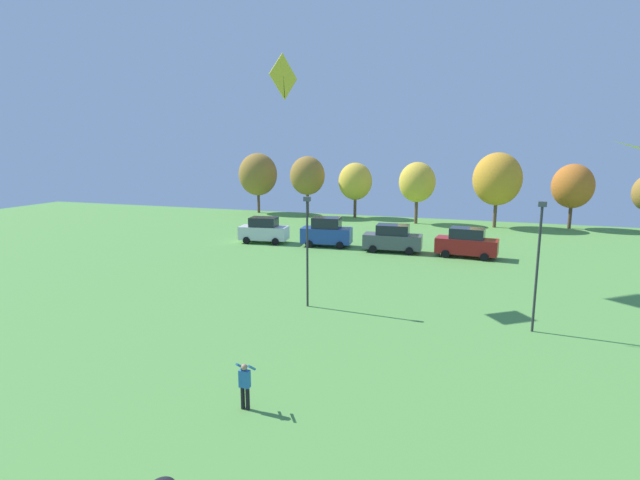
{
  "coord_description": "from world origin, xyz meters",
  "views": [
    {
      "loc": [
        4.36,
        -0.77,
        8.64
      ],
      "look_at": [
        -0.7,
        14.08,
        5.67
      ],
      "focal_mm": 28.0,
      "sensor_mm": 36.0,
      "label": 1
    }
  ],
  "objects_px": {
    "person_standing_near_foreground": "(245,383)",
    "treeline_tree_2": "(355,182)",
    "kite_flying_1": "(608,156)",
    "light_post_1": "(538,260)",
    "treeline_tree_1": "(307,176)",
    "parked_car_third_from_left": "(393,238)",
    "parked_car_leftmost": "(264,230)",
    "treeline_tree_4": "(497,179)",
    "light_post_0": "(307,245)",
    "kite_flying_5": "(283,77)",
    "parked_car_second_from_left": "(327,232)",
    "treeline_tree_0": "(258,174)",
    "treeline_tree_3": "(417,182)",
    "treeline_tree_5": "(573,186)",
    "parked_car_rightmost_in_row": "(467,243)"
  },
  "relations": [
    {
      "from": "person_standing_near_foreground",
      "to": "treeline_tree_2",
      "type": "distance_m",
      "value": 45.91
    },
    {
      "from": "person_standing_near_foreground",
      "to": "treeline_tree_2",
      "type": "xyz_separation_m",
      "value": [
        -8.2,
        45.04,
        3.46
      ]
    },
    {
      "from": "kite_flying_1",
      "to": "light_post_1",
      "type": "height_order",
      "value": "kite_flying_1"
    },
    {
      "from": "treeline_tree_1",
      "to": "parked_car_third_from_left",
      "type": "bearing_deg",
      "value": -51.43
    },
    {
      "from": "parked_car_leftmost",
      "to": "treeline_tree_4",
      "type": "bearing_deg",
      "value": 31.5
    },
    {
      "from": "light_post_1",
      "to": "treeline_tree_2",
      "type": "xyz_separation_m",
      "value": [
        -17.78,
        34.31,
        0.9
      ]
    },
    {
      "from": "light_post_0",
      "to": "treeline_tree_1",
      "type": "height_order",
      "value": "treeline_tree_1"
    },
    {
      "from": "kite_flying_5",
      "to": "parked_car_second_from_left",
      "type": "height_order",
      "value": "kite_flying_5"
    },
    {
      "from": "parked_car_second_from_left",
      "to": "treeline_tree_0",
      "type": "xyz_separation_m",
      "value": [
        -15.33,
        18.31,
        3.74
      ]
    },
    {
      "from": "treeline_tree_3",
      "to": "treeline_tree_5",
      "type": "xyz_separation_m",
      "value": [
        15.9,
        1.77,
        -0.15
      ]
    },
    {
      "from": "parked_car_leftmost",
      "to": "parked_car_rightmost_in_row",
      "type": "xyz_separation_m",
      "value": [
        17.63,
        -0.36,
        0.01
      ]
    },
    {
      "from": "parked_car_leftmost",
      "to": "treeline_tree_2",
      "type": "relative_size",
      "value": 0.68
    },
    {
      "from": "treeline_tree_0",
      "to": "treeline_tree_4",
      "type": "xyz_separation_m",
      "value": [
        29.23,
        -2.66,
        0.18
      ]
    },
    {
      "from": "parked_car_leftmost",
      "to": "parked_car_rightmost_in_row",
      "type": "bearing_deg",
      "value": -8.45
    },
    {
      "from": "person_standing_near_foreground",
      "to": "light_post_1",
      "type": "height_order",
      "value": "light_post_1"
    },
    {
      "from": "parked_car_second_from_left",
      "to": "treeline_tree_0",
      "type": "distance_m",
      "value": 24.17
    },
    {
      "from": "parked_car_third_from_left",
      "to": "treeline_tree_2",
      "type": "bearing_deg",
      "value": 110.18
    },
    {
      "from": "light_post_0",
      "to": "treeline_tree_3",
      "type": "bearing_deg",
      "value": 87.53
    },
    {
      "from": "parked_car_rightmost_in_row",
      "to": "light_post_0",
      "type": "height_order",
      "value": "light_post_0"
    },
    {
      "from": "parked_car_third_from_left",
      "to": "parked_car_rightmost_in_row",
      "type": "distance_m",
      "value": 5.88
    },
    {
      "from": "kite_flying_1",
      "to": "treeline_tree_4",
      "type": "xyz_separation_m",
      "value": [
        -7.05,
        16.07,
        -2.73
      ]
    },
    {
      "from": "parked_car_second_from_left",
      "to": "person_standing_near_foreground",
      "type": "bearing_deg",
      "value": -83.77
    },
    {
      "from": "treeline_tree_1",
      "to": "treeline_tree_5",
      "type": "relative_size",
      "value": 1.09
    },
    {
      "from": "kite_flying_5",
      "to": "parked_car_rightmost_in_row",
      "type": "relative_size",
      "value": 0.53
    },
    {
      "from": "kite_flying_1",
      "to": "treeline_tree_0",
      "type": "bearing_deg",
      "value": 152.7
    },
    {
      "from": "treeline_tree_4",
      "to": "treeline_tree_5",
      "type": "relative_size",
      "value": 1.17
    },
    {
      "from": "person_standing_near_foreground",
      "to": "treeline_tree_2",
      "type": "bearing_deg",
      "value": 117.88
    },
    {
      "from": "light_post_0",
      "to": "treeline_tree_4",
      "type": "bearing_deg",
      "value": 72.9
    },
    {
      "from": "parked_car_third_from_left",
      "to": "treeline_tree_2",
      "type": "height_order",
      "value": "treeline_tree_2"
    },
    {
      "from": "parked_car_leftmost",
      "to": "light_post_0",
      "type": "height_order",
      "value": "light_post_0"
    },
    {
      "from": "treeline_tree_5",
      "to": "treeline_tree_2",
      "type": "bearing_deg",
      "value": 178.18
    },
    {
      "from": "parked_car_second_from_left",
      "to": "parked_car_third_from_left",
      "type": "xyz_separation_m",
      "value": [
        5.88,
        -0.46,
        -0.12
      ]
    },
    {
      "from": "treeline_tree_3",
      "to": "light_post_1",
      "type": "bearing_deg",
      "value": -72.54
    },
    {
      "from": "kite_flying_5",
      "to": "treeline_tree_5",
      "type": "distance_m",
      "value": 37.39
    },
    {
      "from": "treeline_tree_1",
      "to": "light_post_1",
      "type": "bearing_deg",
      "value": -54.62
    },
    {
      "from": "light_post_0",
      "to": "treeline_tree_0",
      "type": "xyz_separation_m",
      "value": [
        -19.48,
        34.37,
        1.59
      ]
    },
    {
      "from": "parked_car_leftmost",
      "to": "light_post_1",
      "type": "distance_m",
      "value": 26.77
    },
    {
      "from": "kite_flying_1",
      "to": "parked_car_rightmost_in_row",
      "type": "relative_size",
      "value": 0.72
    },
    {
      "from": "parked_car_leftmost",
      "to": "parked_car_third_from_left",
      "type": "distance_m",
      "value": 11.76
    },
    {
      "from": "parked_car_second_from_left",
      "to": "treeline_tree_5",
      "type": "height_order",
      "value": "treeline_tree_5"
    },
    {
      "from": "treeline_tree_2",
      "to": "parked_car_second_from_left",
      "type": "bearing_deg",
      "value": -82.89
    },
    {
      "from": "treeline_tree_1",
      "to": "kite_flying_5",
      "type": "bearing_deg",
      "value": -72.13
    },
    {
      "from": "light_post_1",
      "to": "treeline_tree_0",
      "type": "relative_size",
      "value": 0.8
    },
    {
      "from": "light_post_0",
      "to": "treeline_tree_3",
      "type": "height_order",
      "value": "treeline_tree_3"
    },
    {
      "from": "parked_car_leftmost",
      "to": "treeline_tree_3",
      "type": "bearing_deg",
      "value": 47.03
    },
    {
      "from": "treeline_tree_3",
      "to": "treeline_tree_4",
      "type": "height_order",
      "value": "treeline_tree_4"
    },
    {
      "from": "treeline_tree_0",
      "to": "person_standing_near_foreground",
      "type": "bearing_deg",
      "value": -64.81
    },
    {
      "from": "treeline_tree_1",
      "to": "treeline_tree_3",
      "type": "bearing_deg",
      "value": -5.65
    },
    {
      "from": "treeline_tree_0",
      "to": "treeline_tree_4",
      "type": "height_order",
      "value": "treeline_tree_4"
    },
    {
      "from": "person_standing_near_foreground",
      "to": "kite_flying_5",
      "type": "relative_size",
      "value": 0.64
    }
  ]
}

